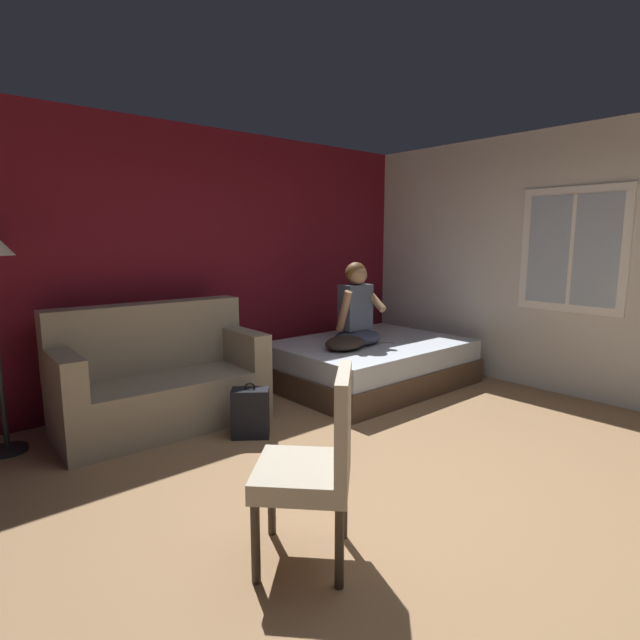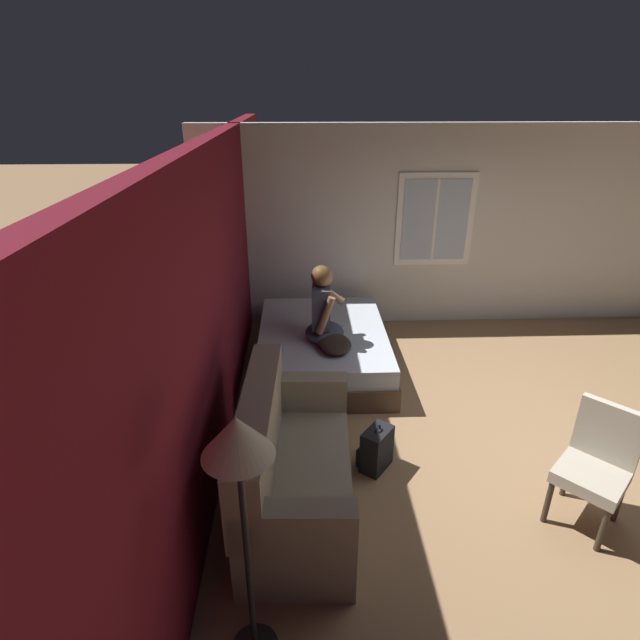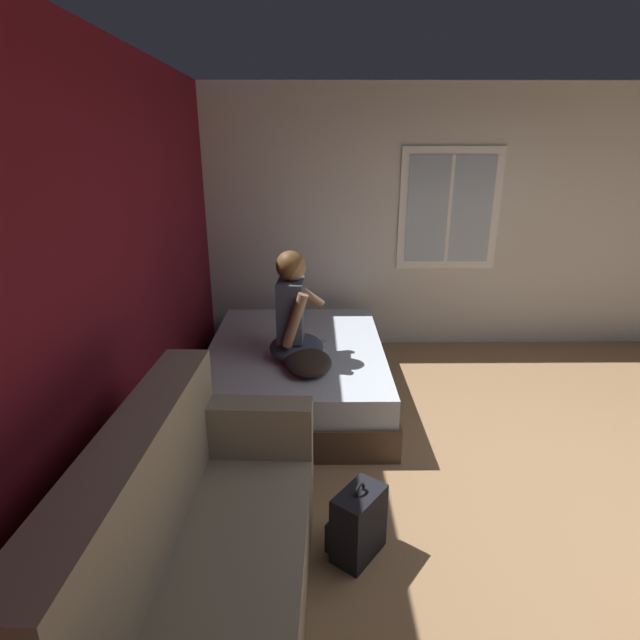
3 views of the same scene
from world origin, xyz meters
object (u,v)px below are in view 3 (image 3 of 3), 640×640
backpack (357,524)px  cell_phone (319,343)px  couch (196,560)px  bed (296,371)px  throw_pillow (308,362)px  person_seated (294,315)px

backpack → cell_phone: size_ratio=3.18×
couch → backpack: size_ratio=3.78×
bed → throw_pillow: (-0.49, -0.11, 0.31)m
throw_pillow → couch: bearing=165.1°
bed → throw_pillow: throw_pillow is taller
backpack → throw_pillow: (1.33, 0.28, 0.36)m
throw_pillow → person_seated: bearing=23.2°
bed → couch: bearing=171.0°
person_seated → cell_phone: size_ratio=6.08×
cell_phone → bed: bearing=-111.6°
bed → couch: (-2.26, 0.36, 0.16)m
person_seated → backpack: person_seated is taller
person_seated → cell_phone: 0.49m
couch → backpack: 0.89m
person_seated → cell_phone: person_seated is taller
cell_phone → person_seated: bearing=-73.6°
bed → cell_phone: 0.33m
backpack → person_seated: bearing=13.8°
couch → cell_phone: (2.32, -0.56, 0.09)m
person_seated → bed: bearing=-0.8°
throw_pillow → cell_phone: size_ratio=3.33×
person_seated → throw_pillow: person_seated is taller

